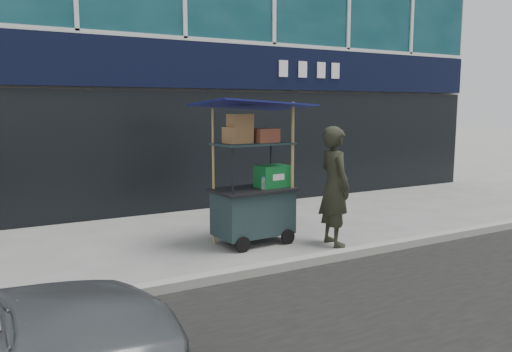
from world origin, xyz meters
TOP-DOWN VIEW (x-y plane):
  - ground at (0.00, 0.00)m, footprint 80.00×80.00m
  - curb at (0.00, -0.20)m, footprint 80.00×0.18m
  - vendor_cart at (0.01, 1.12)m, footprint 1.72×1.27m
  - vendor_man at (1.02, 0.45)m, footprint 0.51×0.71m

SIDE VIEW (x-z plane):
  - ground at x=0.00m, z-range 0.00..0.00m
  - curb at x=0.00m, z-range 0.00..0.12m
  - vendor_cart at x=0.01m, z-range -0.33..1.88m
  - vendor_man at x=1.02m, z-range 0.00..1.81m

